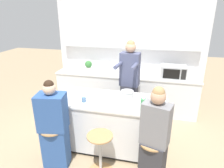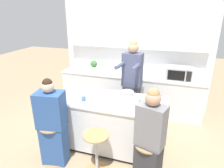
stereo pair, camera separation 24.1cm
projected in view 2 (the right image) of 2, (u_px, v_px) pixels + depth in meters
The scene contains 17 objects.
ground_plane at pixel (111, 145), 3.61m from camera, with size 16.00×16.00×0.00m, color tan.
wall_back at pixel (134, 44), 4.67m from camera, with size 3.54×0.22×2.70m.
back_counter at pixel (130, 92), 4.78m from camera, with size 3.28×0.66×0.89m.
kitchen_island at pixel (111, 123), 3.45m from camera, with size 1.83×0.82×0.90m.
bar_stool_leftmost at pixel (53, 142), 3.12m from camera, with size 0.38×0.38×0.65m.
bar_stool_center at pixel (97, 152), 2.90m from camera, with size 0.38×0.38×0.65m.
bar_stool_rightmost at pixel (147, 162), 2.71m from camera, with size 0.38×0.38×0.65m.
person_cooking at pixel (132, 86), 3.89m from camera, with size 0.42×0.61×1.78m.
person_wrapped_blanket at pixel (52, 125), 3.00m from camera, with size 0.44×0.35×1.41m.
person_seated_near at pixel (149, 144), 2.59m from camera, with size 0.40×0.34×1.45m.
cooking_pot at pixel (127, 95), 3.32m from camera, with size 0.31×0.22×0.13m.
fruit_bowl at pixel (76, 93), 3.47m from camera, with size 0.21×0.21×0.06m.
mixing_bowl_steel at pixel (158, 104), 3.05m from camera, with size 0.18×0.18×0.08m.
coffee_cup_near at pixel (83, 99), 3.25m from camera, with size 0.10×0.07×0.08m.
juice_carton at pixel (141, 105), 2.92m from camera, with size 0.08×0.08×0.18m.
microwave at pixel (179, 73), 4.23m from camera, with size 0.55×0.35×0.27m.
potted_plant at pixel (94, 65), 4.84m from camera, with size 0.17×0.17×0.26m.
Camera 2 is at (0.94, -2.84, 2.31)m, focal length 32.00 mm.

